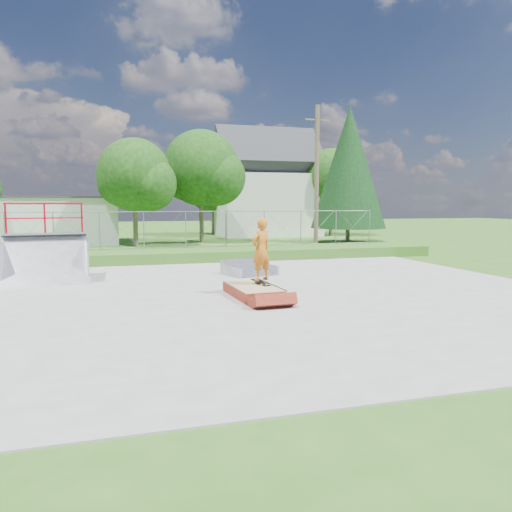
% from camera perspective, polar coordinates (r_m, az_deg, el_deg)
% --- Properties ---
extents(ground, '(120.00, 120.00, 0.00)m').
position_cam_1_polar(ground, '(14.43, -1.73, -4.71)').
color(ground, '#2C601B').
rests_on(ground, ground).
extents(concrete_pad, '(20.00, 16.00, 0.04)m').
position_cam_1_polar(concrete_pad, '(14.43, -1.73, -4.63)').
color(concrete_pad, gray).
rests_on(concrete_pad, ground).
extents(grass_berm, '(24.00, 3.00, 0.50)m').
position_cam_1_polar(grass_berm, '(23.61, -7.62, 0.09)').
color(grass_berm, '#2C601B').
rests_on(grass_berm, ground).
extents(grind_box, '(1.25, 2.41, 0.35)m').
position_cam_1_polar(grind_box, '(14.34, -0.39, -4.06)').
color(grind_box, maroon).
rests_on(grind_box, concrete_pad).
extents(quarter_pipe, '(2.89, 2.51, 2.70)m').
position_cam_1_polar(quarter_pipe, '(18.23, -22.98, 1.36)').
color(quarter_pipe, '#94969B').
rests_on(quarter_pipe, concrete_pad).
extents(flat_bank_ramp, '(1.95, 2.04, 0.49)m').
position_cam_1_polar(flat_bank_ramp, '(18.68, -0.75, -1.46)').
color(flat_bank_ramp, '#94969B').
rests_on(flat_bank_ramp, concrete_pad).
extents(skateboard, '(0.41, 0.82, 0.13)m').
position_cam_1_polar(skateboard, '(14.47, 0.57, -3.09)').
color(skateboard, black).
rests_on(skateboard, grind_box).
extents(skater, '(0.77, 0.66, 1.79)m').
position_cam_1_polar(skater, '(14.35, 0.57, 0.45)').
color(skater, '#C86C1B').
rests_on(skater, grind_box).
extents(chain_link_fence, '(20.00, 0.06, 1.80)m').
position_cam_1_polar(chain_link_fence, '(24.51, -8.02, 3.00)').
color(chain_link_fence, gray).
rests_on(chain_link_fence, grass_berm).
extents(utility_building_flat, '(10.00, 6.00, 3.00)m').
position_cam_1_polar(utility_building_flat, '(35.99, -23.55, 3.69)').
color(utility_building_flat, silver).
rests_on(utility_building_flat, ground).
extents(gable_house, '(8.40, 6.08, 8.94)m').
position_cam_1_polar(gable_house, '(41.67, 1.12, 7.67)').
color(gable_house, silver).
rests_on(gable_house, ground).
extents(utility_pole, '(0.24, 0.24, 8.00)m').
position_cam_1_polar(utility_pole, '(28.03, 6.94, 8.72)').
color(utility_pole, brown).
rests_on(utility_pole, ground).
extents(tree_left_near, '(4.76, 4.48, 6.65)m').
position_cam_1_polar(tree_left_near, '(31.63, -13.27, 8.73)').
color(tree_left_near, brown).
rests_on(tree_left_near, ground).
extents(tree_center, '(5.44, 5.12, 7.60)m').
position_cam_1_polar(tree_center, '(34.19, -5.78, 9.67)').
color(tree_center, brown).
rests_on(tree_center, ground).
extents(tree_right_far, '(5.10, 4.80, 7.12)m').
position_cam_1_polar(tree_right_far, '(41.61, 9.06, 8.57)').
color(tree_right_far, brown).
rests_on(tree_right_far, ground).
extents(tree_back_mid, '(4.08, 3.84, 5.70)m').
position_cam_1_polar(tree_back_mid, '(42.50, -4.56, 7.35)').
color(tree_back_mid, brown).
rests_on(tree_back_mid, ground).
extents(conifer_tree, '(5.04, 5.04, 9.10)m').
position_cam_1_polar(conifer_tree, '(34.52, 10.58, 9.90)').
color(conifer_tree, brown).
rests_on(conifer_tree, ground).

